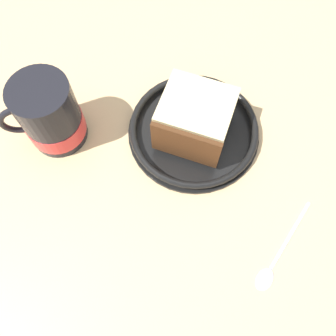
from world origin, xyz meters
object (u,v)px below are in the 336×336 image
(cake_slice, at_px, (195,119))
(tea_mug, at_px, (50,116))
(small_plate, at_px, (194,130))
(teaspoon, at_px, (275,263))

(cake_slice, xyz_separation_m, tea_mug, (-0.00, -0.19, 0.00))
(cake_slice, bearing_deg, small_plate, 160.03)
(tea_mug, relative_size, teaspoon, 0.91)
(tea_mug, height_order, teaspoon, tea_mug)
(cake_slice, distance_m, teaspoon, 0.21)
(small_plate, relative_size, cake_slice, 1.62)
(small_plate, xyz_separation_m, cake_slice, (0.00, -0.00, 0.03))
(small_plate, distance_m, teaspoon, 0.21)
(small_plate, bearing_deg, tea_mug, -89.98)
(cake_slice, height_order, tea_mug, tea_mug)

